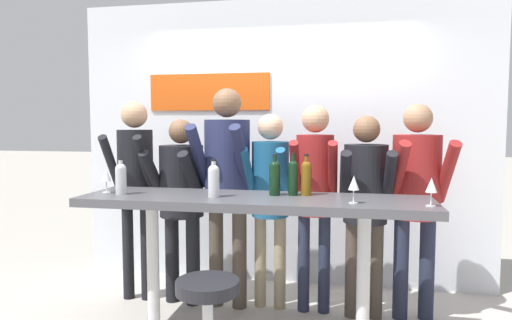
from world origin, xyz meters
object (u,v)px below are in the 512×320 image
person_center_right (315,183)px  wine_glass_2 (106,176)px  person_center (270,187)px  person_right (365,194)px  wine_bottle_4 (306,176)px  person_far_right (416,188)px  wine_glass_0 (431,186)px  wine_bottle_1 (214,179)px  wine_bottle_2 (275,176)px  wine_glass_1 (354,184)px  person_left (181,191)px  person_far_left (135,175)px  person_center_left (227,173)px  tasting_table (253,219)px  wine_bottle_0 (121,177)px  wine_bottle_3 (293,176)px

person_center_right → wine_glass_2: bearing=-157.3°
person_center → person_center_right: person_center_right is taller
person_right → wine_bottle_4: bearing=-135.7°
person_far_right → wine_glass_0: (-0.03, -0.78, 0.12)m
person_center → wine_bottle_4: size_ratio=5.58×
wine_bottle_4 → wine_glass_2: bearing=-173.4°
wine_bottle_1 → wine_bottle_2: 0.43m
person_far_right → wine_glass_0: bearing=-100.0°
wine_bottle_4 → wine_glass_1: (0.33, -0.27, -0.01)m
person_center → wine_glass_0: person_center is taller
person_left → wine_bottle_2: bearing=-20.5°
wine_bottle_4 → wine_glass_2: wine_bottle_4 is taller
person_center_right → wine_bottle_4: size_ratio=5.81×
wine_glass_1 → person_center: bearing=130.9°
person_left → wine_bottle_1: bearing=-44.8°
person_far_left → wine_glass_0: (2.32, -0.75, 0.07)m
wine_glass_0 → wine_glass_2: size_ratio=1.00×
person_center_left → person_center_right: bearing=6.9°
tasting_table → wine_glass_0: bearing=-7.2°
person_center_right → wine_bottle_4: (-0.03, -0.48, 0.11)m
person_center_right → wine_bottle_0: 1.51m
person_center → wine_bottle_0: person_center is taller
wine_bottle_2 → wine_bottle_3: (0.13, 0.02, 0.00)m
person_right → wine_glass_2: (-1.88, -0.61, 0.17)m
person_center_right → person_right: size_ratio=1.05×
person_far_right → person_center_left: bearing=173.7°
person_center_left → wine_glass_1: 1.26m
person_left → person_far_left: bearing=-172.4°
wine_bottle_4 → person_far_left: bearing=163.2°
person_far_right → wine_bottle_0: (-2.13, -0.71, 0.12)m
wine_bottle_0 → tasting_table: bearing=4.2°
wine_bottle_0 → wine_bottle_3: (1.22, 0.19, 0.01)m
tasting_table → person_center_right: person_center_right is taller
tasting_table → wine_bottle_0: 1.00m
person_right → wine_glass_0: bearing=-65.3°
person_center_left → wine_glass_2: size_ratio=10.46×
wine_bottle_0 → wine_bottle_4: bearing=9.1°
person_left → wine_bottle_1: 0.84m
person_left → wine_bottle_3: (1.02, -0.48, 0.21)m
person_far_left → wine_glass_0: person_far_left is taller
person_far_left → wine_glass_1: (1.86, -0.73, 0.07)m
wine_bottle_3 → wine_glass_2: size_ratio=1.71×
wine_bottle_4 → wine_glass_2: size_ratio=1.66×
person_center_left → wine_glass_1: size_ratio=10.46×
person_far_left → person_left: size_ratio=1.10×
person_center → wine_bottle_0: bearing=-140.2°
wine_glass_0 → person_far_right: bearing=87.9°
wine_bottle_1 → wine_glass_2: 0.83m
person_far_right → wine_glass_0: 0.79m
wine_bottle_2 → person_center: bearing=102.8°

